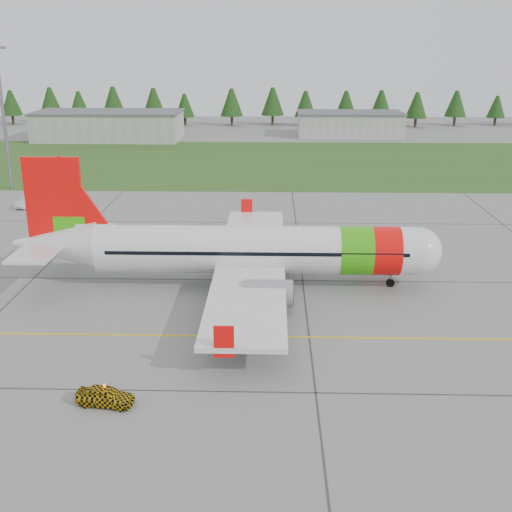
{
  "coord_description": "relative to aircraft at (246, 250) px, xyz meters",
  "views": [
    {
      "loc": [
        7.24,
        -35.4,
        20.76
      ],
      "look_at": [
        5.82,
        15.71,
        3.78
      ],
      "focal_mm": 45.0,
      "sensor_mm": 36.0,
      "label": 1
    }
  ],
  "objects": [
    {
      "name": "floodlight_mast",
      "position": [
        -36.89,
        39.29,
        6.67
      ],
      "size": [
        0.5,
        0.5,
        20.0
      ],
      "primitive_type": "cylinder",
      "color": "slate",
      "rests_on": "ground"
    },
    {
      "name": "hangar_east",
      "position": [
        20.11,
        99.29,
        -0.73
      ],
      "size": [
        24.0,
        12.0,
        5.2
      ],
      "primitive_type": "cube",
      "color": "#A8A8A3",
      "rests_on": "ground"
    },
    {
      "name": "treeline",
      "position": [
        -4.89,
        119.29,
        1.67
      ],
      "size": [
        160.0,
        8.0,
        10.0
      ],
      "primitive_type": null,
      "color": "#1C3F14",
      "rests_on": "ground"
    },
    {
      "name": "ground",
      "position": [
        -4.89,
        -18.71,
        -3.33
      ],
      "size": [
        320.0,
        320.0,
        0.0
      ],
      "primitive_type": "plane",
      "color": "gray",
      "rests_on": "ground"
    },
    {
      "name": "taxi_guideline",
      "position": [
        -4.89,
        -10.71,
        -3.32
      ],
      "size": [
        120.0,
        0.25,
        0.02
      ],
      "primitive_type": "cube",
      "color": "gold",
      "rests_on": "ground"
    },
    {
      "name": "follow_me_car",
      "position": [
        -7.68,
        -20.43,
        -1.56
      ],
      "size": [
        1.41,
        1.59,
        3.54
      ],
      "primitive_type": "imported",
      "rotation": [
        0.0,
        0.0,
        1.42
      ],
      "color": "gold",
      "rests_on": "ground"
    },
    {
      "name": "service_van",
      "position": [
        -30.4,
        28.47,
        -1.11
      ],
      "size": [
        1.86,
        1.8,
        4.45
      ],
      "primitive_type": "imported",
      "rotation": [
        0.0,
        0.0,
        -0.24
      ],
      "color": "silver",
      "rests_on": "ground"
    },
    {
      "name": "hangar_west",
      "position": [
        -34.89,
        91.29,
        -0.33
      ],
      "size": [
        32.0,
        14.0,
        6.0
      ],
      "primitive_type": "cube",
      "color": "#A8A8A3",
      "rests_on": "ground"
    },
    {
      "name": "aircraft",
      "position": [
        0.0,
        0.0,
        0.0
      ],
      "size": [
        38.08,
        34.87,
        11.55
      ],
      "rotation": [
        0.0,
        0.0,
        -0.0
      ],
      "color": "silver",
      "rests_on": "ground"
    },
    {
      "name": "grass_strip",
      "position": [
        -4.89,
        63.29,
        -3.32
      ],
      "size": [
        320.0,
        50.0,
        0.03
      ],
      "primitive_type": "cube",
      "color": "#30561E",
      "rests_on": "ground"
    }
  ]
}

